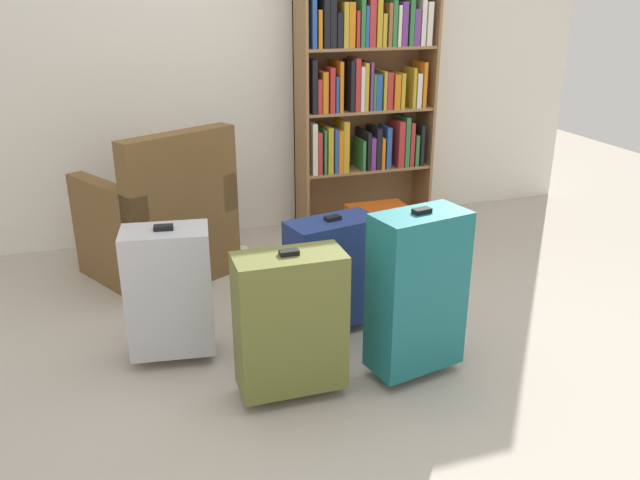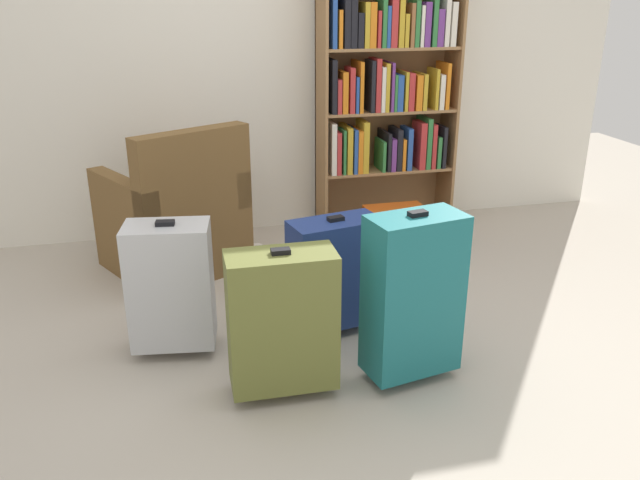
{
  "view_description": "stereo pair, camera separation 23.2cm",
  "coord_description": "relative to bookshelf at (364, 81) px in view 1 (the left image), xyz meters",
  "views": [
    {
      "loc": [
        -1.03,
        -2.37,
        1.61
      ],
      "look_at": [
        -0.17,
        0.22,
        0.55
      ],
      "focal_mm": 36.14,
      "sensor_mm": 36.0,
      "label": 1
    },
    {
      "loc": [
        -0.81,
        -2.43,
        1.61
      ],
      "look_at": [
        -0.17,
        0.22,
        0.55
      ],
      "focal_mm": 36.14,
      "sensor_mm": 36.0,
      "label": 2
    }
  ],
  "objects": [
    {
      "name": "storage_box",
      "position": [
        -0.02,
        -0.39,
        -0.9
      ],
      "size": [
        0.4,
        0.31,
        0.25
      ],
      "color": "black",
      "rests_on": "ground"
    },
    {
      "name": "suitcase_teal",
      "position": [
        -0.52,
        -1.93,
        -0.63
      ],
      "size": [
        0.44,
        0.29,
        0.78
      ],
      "color": "#19666B",
      "rests_on": "ground"
    },
    {
      "name": "ground_plane",
      "position": [
        -0.67,
        -1.8,
        -1.03
      ],
      "size": [
        8.58,
        8.58,
        0.0
      ],
      "primitive_type": "plane",
      "color": "#B2A899"
    },
    {
      "name": "back_wall",
      "position": [
        -0.67,
        0.21,
        0.27
      ],
      "size": [
        4.9,
        0.1,
        2.6
      ],
      "primitive_type": "cube",
      "color": "silver",
      "rests_on": "ground"
    },
    {
      "name": "mug",
      "position": [
        -0.98,
        -0.44,
        -0.98
      ],
      "size": [
        0.12,
        0.08,
        0.1
      ],
      "color": "white",
      "rests_on": "ground"
    },
    {
      "name": "suitcase_silver",
      "position": [
        -1.52,
        -1.46,
        -0.69
      ],
      "size": [
        0.41,
        0.28,
        0.66
      ],
      "color": "#B7BABF",
      "rests_on": "ground"
    },
    {
      "name": "suitcase_olive",
      "position": [
        -1.08,
        -1.92,
        -0.68
      ],
      "size": [
        0.45,
        0.22,
        0.66
      ],
      "color": "brown",
      "rests_on": "ground"
    },
    {
      "name": "suitcase_navy_blue",
      "position": [
        -0.73,
        -1.44,
        -0.71
      ],
      "size": [
        0.48,
        0.3,
        0.61
      ],
      "color": "navy",
      "rests_on": "ground"
    },
    {
      "name": "bookshelf",
      "position": [
        0.0,
        0.0,
        0.0
      ],
      "size": [
        0.95,
        0.3,
        2.07
      ],
      "color": "olive",
      "rests_on": "ground"
    },
    {
      "name": "armchair",
      "position": [
        -1.47,
        -0.46,
        -0.71
      ],
      "size": [
        0.95,
        0.95,
        0.9
      ],
      "color": "brown",
      "rests_on": "ground"
    }
  ]
}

